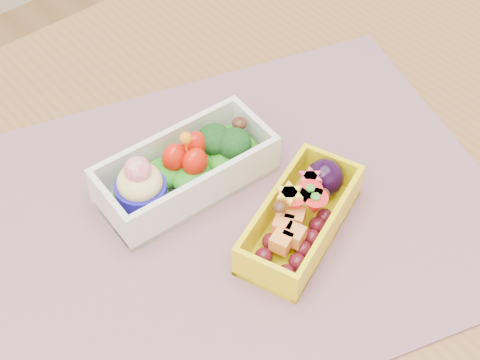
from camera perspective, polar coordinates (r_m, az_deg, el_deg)
table at (r=0.80m, az=1.43°, el=-7.38°), size 1.20×0.80×0.75m
placemat at (r=0.72m, az=-0.20°, el=-2.53°), size 0.60×0.52×0.00m
bento_white at (r=0.72m, az=-4.29°, el=0.80°), size 0.18×0.09×0.07m
bento_yellow at (r=0.69m, az=4.83°, el=-2.76°), size 0.16×0.11×0.05m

